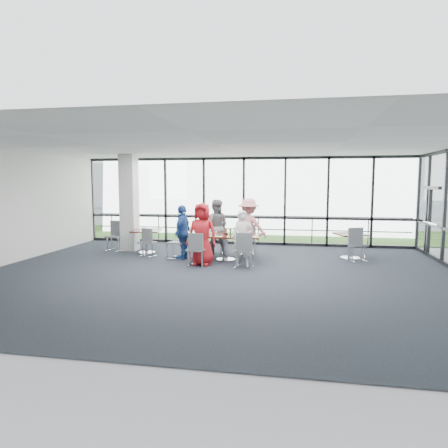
% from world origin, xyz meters
% --- Properties ---
extents(floor, '(12.00, 10.00, 0.02)m').
position_xyz_m(floor, '(0.00, 0.00, -0.01)').
color(floor, '#1C222A').
rests_on(floor, ground).
extents(ceiling, '(12.00, 10.00, 0.04)m').
position_xyz_m(ceiling, '(0.00, 0.00, 3.20)').
color(ceiling, white).
rests_on(ceiling, ground).
extents(wall_left, '(0.10, 10.00, 3.20)m').
position_xyz_m(wall_left, '(-6.00, 0.00, 1.60)').
color(wall_left, silver).
rests_on(wall_left, ground).
extents(wall_front, '(12.00, 0.10, 3.20)m').
position_xyz_m(wall_front, '(0.00, -5.00, 1.60)').
color(wall_front, silver).
rests_on(wall_front, ground).
extents(curtain_wall_back, '(12.00, 0.10, 3.20)m').
position_xyz_m(curtain_wall_back, '(0.00, 5.00, 1.60)').
color(curtain_wall_back, white).
rests_on(curtain_wall_back, ground).
extents(exit_door, '(0.12, 1.60, 2.10)m').
position_xyz_m(exit_door, '(6.00, 3.75, 1.05)').
color(exit_door, black).
rests_on(exit_door, ground).
extents(structural_column, '(0.50, 0.50, 3.20)m').
position_xyz_m(structural_column, '(-3.60, 3.00, 1.60)').
color(structural_column, silver).
rests_on(structural_column, ground).
extents(apron, '(80.00, 70.00, 0.02)m').
position_xyz_m(apron, '(0.00, 10.00, -0.02)').
color(apron, gray).
rests_on(apron, ground).
extents(grass_strip, '(80.00, 5.00, 0.01)m').
position_xyz_m(grass_strip, '(0.00, 8.00, 0.01)').
color(grass_strip, '#214F18').
rests_on(grass_strip, ground).
extents(hangar_main, '(24.00, 10.00, 6.00)m').
position_xyz_m(hangar_main, '(4.00, 32.00, 3.00)').
color(hangar_main, silver).
rests_on(hangar_main, ground).
extents(hangar_aux, '(10.00, 6.00, 4.00)m').
position_xyz_m(hangar_aux, '(-18.00, 28.00, 2.00)').
color(hangar_aux, silver).
rests_on(hangar_aux, ground).
extents(guard_rail, '(12.00, 0.06, 0.06)m').
position_xyz_m(guard_rail, '(0.00, 5.60, 0.50)').
color(guard_rail, '#2D2D33').
rests_on(guard_rail, ground).
extents(main_table, '(2.04, 1.12, 0.75)m').
position_xyz_m(main_table, '(-0.12, 1.90, 0.63)').
color(main_table, black).
rests_on(main_table, ground).
extents(side_table_left, '(1.02, 1.02, 0.75)m').
position_xyz_m(side_table_left, '(-2.86, 2.58, 0.64)').
color(side_table_left, black).
rests_on(side_table_left, ground).
extents(side_table_right, '(1.03, 1.03, 0.75)m').
position_xyz_m(side_table_right, '(3.53, 2.83, 0.63)').
color(side_table_right, black).
rests_on(side_table_right, ground).
extents(diner_near_left, '(0.90, 0.63, 1.72)m').
position_xyz_m(diner_near_left, '(-0.64, 1.10, 0.86)').
color(diner_near_left, '#B0171D').
rests_on(diner_near_left, ground).
extents(diner_near_right, '(0.61, 0.48, 1.54)m').
position_xyz_m(diner_near_right, '(0.49, 1.07, 0.77)').
color(diner_near_right, silver).
rests_on(diner_near_right, ground).
extents(diner_far_left, '(0.88, 0.58, 1.74)m').
position_xyz_m(diner_far_left, '(-0.61, 2.83, 0.87)').
color(diner_far_left, slate).
rests_on(diner_far_left, ground).
extents(diner_far_right, '(1.26, 0.86, 1.78)m').
position_xyz_m(diner_far_right, '(0.44, 2.83, 0.89)').
color(diner_far_right, '#D47F7E').
rests_on(diner_far_right, ground).
extents(diner_end, '(0.63, 1.01, 1.62)m').
position_xyz_m(diner_end, '(-1.41, 1.82, 0.81)').
color(diner_end, navy).
rests_on(diner_end, ground).
extents(chair_main_nl, '(0.52, 0.52, 0.91)m').
position_xyz_m(chair_main_nl, '(-0.76, 0.87, 0.46)').
color(chair_main_nl, slate).
rests_on(chair_main_nl, ground).
extents(chair_main_nr, '(0.54, 0.54, 0.95)m').
position_xyz_m(chair_main_nr, '(0.55, 0.88, 0.48)').
color(chair_main_nr, slate).
rests_on(chair_main_nr, ground).
extents(chair_main_fl, '(0.47, 0.47, 0.87)m').
position_xyz_m(chair_main_fl, '(-0.59, 2.94, 0.43)').
color(chair_main_fl, slate).
rests_on(chair_main_fl, ground).
extents(chair_main_fr, '(0.52, 0.52, 0.91)m').
position_xyz_m(chair_main_fr, '(0.39, 2.92, 0.46)').
color(chair_main_fr, slate).
rests_on(chair_main_fr, ground).
extents(chair_main_end, '(0.54, 0.54, 0.97)m').
position_xyz_m(chair_main_end, '(-1.60, 1.86, 0.49)').
color(chair_main_end, slate).
rests_on(chair_main_end, ground).
extents(chair_spare_la, '(0.55, 0.55, 0.88)m').
position_xyz_m(chair_spare_la, '(-2.59, 1.99, 0.44)').
color(chair_spare_la, slate).
rests_on(chair_spare_la, ground).
extents(chair_spare_lb, '(0.54, 0.54, 0.97)m').
position_xyz_m(chair_spare_lb, '(-4.04, 2.77, 0.49)').
color(chair_spare_lb, slate).
rests_on(chair_spare_lb, ground).
extents(chair_spare_r, '(0.62, 0.62, 0.98)m').
position_xyz_m(chair_spare_r, '(3.67, 2.40, 0.49)').
color(chair_spare_r, slate).
rests_on(chair_spare_r, ground).
extents(plate_nl, '(0.27, 0.27, 0.01)m').
position_xyz_m(plate_nl, '(-0.73, 1.51, 0.76)').
color(plate_nl, white).
rests_on(plate_nl, main_table).
extents(plate_nr, '(0.26, 0.26, 0.01)m').
position_xyz_m(plate_nr, '(0.47, 1.56, 0.76)').
color(plate_nr, white).
rests_on(plate_nr, main_table).
extents(plate_fl, '(0.26, 0.26, 0.01)m').
position_xyz_m(plate_fl, '(-0.68, 2.23, 0.76)').
color(plate_fl, white).
rests_on(plate_fl, main_table).
extents(plate_fr, '(0.28, 0.28, 0.01)m').
position_xyz_m(plate_fr, '(0.41, 2.30, 0.76)').
color(plate_fr, white).
rests_on(plate_fr, main_table).
extents(plate_end, '(0.26, 0.26, 0.01)m').
position_xyz_m(plate_end, '(-1.01, 1.93, 0.76)').
color(plate_end, white).
rests_on(plate_end, main_table).
extents(tumbler_a, '(0.07, 0.07, 0.14)m').
position_xyz_m(tumbler_a, '(-0.36, 1.69, 0.82)').
color(tumbler_a, white).
rests_on(tumbler_a, main_table).
extents(tumbler_b, '(0.07, 0.07, 0.15)m').
position_xyz_m(tumbler_b, '(0.15, 1.66, 0.82)').
color(tumbler_b, white).
rests_on(tumbler_b, main_table).
extents(tumbler_c, '(0.08, 0.08, 0.15)m').
position_xyz_m(tumbler_c, '(-0.04, 2.17, 0.83)').
color(tumbler_c, white).
rests_on(tumbler_c, main_table).
extents(tumbler_d, '(0.07, 0.07, 0.14)m').
position_xyz_m(tumbler_d, '(-0.80, 1.76, 0.82)').
color(tumbler_d, white).
rests_on(tumbler_d, main_table).
extents(menu_a, '(0.29, 0.21, 0.00)m').
position_xyz_m(menu_a, '(-0.28, 1.48, 0.75)').
color(menu_a, silver).
rests_on(menu_a, main_table).
extents(menu_b, '(0.34, 0.33, 0.00)m').
position_xyz_m(menu_b, '(0.79, 1.60, 0.75)').
color(menu_b, silver).
rests_on(menu_b, main_table).
extents(menu_c, '(0.35, 0.35, 0.00)m').
position_xyz_m(menu_c, '(0.03, 2.33, 0.75)').
color(menu_c, silver).
rests_on(menu_c, main_table).
extents(condiment_caddy, '(0.10, 0.07, 0.04)m').
position_xyz_m(condiment_caddy, '(-0.12, 1.99, 0.77)').
color(condiment_caddy, black).
rests_on(condiment_caddy, main_table).
extents(ketchup_bottle, '(0.06, 0.06, 0.18)m').
position_xyz_m(ketchup_bottle, '(-0.13, 1.99, 0.84)').
color(ketchup_bottle, '#B71500').
rests_on(ketchup_bottle, main_table).
extents(green_bottle, '(0.05, 0.05, 0.20)m').
position_xyz_m(green_bottle, '(0.03, 1.90, 0.85)').
color(green_bottle, '#156F22').
rests_on(green_bottle, main_table).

